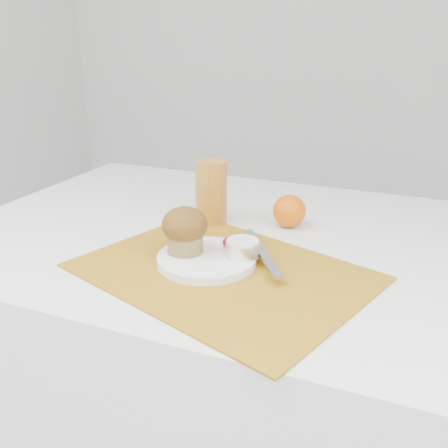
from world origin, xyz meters
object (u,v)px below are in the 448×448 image
at_px(plate, 207,259).
at_px(orange, 289,211).
at_px(muffin, 185,229).
at_px(table, 242,383).
at_px(juice_glass, 211,192).

height_order(plate, orange, orange).
bearing_deg(muffin, plate, -2.59).
height_order(table, muffin, muffin).
xyz_separation_m(table, muffin, (-0.05, -0.16, 0.44)).
distance_m(orange, juice_glass, 0.17).
bearing_deg(plate, table, 85.97).
relative_size(orange, juice_glass, 0.51).
height_order(table, juice_glass, juice_glass).
bearing_deg(orange, table, -132.12).
xyz_separation_m(orange, muffin, (-0.13, -0.24, 0.03)).
relative_size(table, juice_glass, 8.75).
distance_m(plate, juice_glass, 0.22).
height_order(orange, juice_glass, juice_glass).
bearing_deg(muffin, juice_glass, 100.51).
relative_size(table, orange, 17.13).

